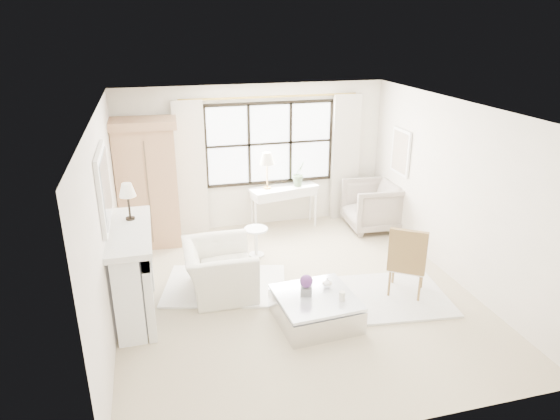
# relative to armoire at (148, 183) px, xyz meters

# --- Properties ---
(floor) EXTENTS (5.50, 5.50, 0.00)m
(floor) POSITION_rel_armoire_xyz_m (1.97, -2.31, -1.14)
(floor) COLOR #C6B593
(floor) RESTS_ON ground
(ceiling) EXTENTS (5.50, 5.50, 0.00)m
(ceiling) POSITION_rel_armoire_xyz_m (1.97, -2.31, 1.56)
(ceiling) COLOR white
(ceiling) RESTS_ON ground
(wall_back) EXTENTS (5.00, 0.00, 5.00)m
(wall_back) POSITION_rel_armoire_xyz_m (1.97, 0.44, 0.21)
(wall_back) COLOR white
(wall_back) RESTS_ON ground
(wall_front) EXTENTS (5.00, 0.00, 5.00)m
(wall_front) POSITION_rel_armoire_xyz_m (1.97, -5.06, 0.21)
(wall_front) COLOR beige
(wall_front) RESTS_ON ground
(wall_left) EXTENTS (0.00, 5.50, 5.50)m
(wall_left) POSITION_rel_armoire_xyz_m (-0.53, -2.31, 0.21)
(wall_left) COLOR beige
(wall_left) RESTS_ON ground
(wall_right) EXTENTS (0.00, 5.50, 5.50)m
(wall_right) POSITION_rel_armoire_xyz_m (4.47, -2.31, 0.21)
(wall_right) COLOR silver
(wall_right) RESTS_ON ground
(window_pane) EXTENTS (2.40, 0.02, 1.50)m
(window_pane) POSITION_rel_armoire_xyz_m (2.27, 0.42, 0.46)
(window_pane) COLOR white
(window_pane) RESTS_ON wall_back
(window_frame) EXTENTS (2.50, 0.04, 1.50)m
(window_frame) POSITION_rel_armoire_xyz_m (2.27, 0.41, 0.46)
(window_frame) COLOR black
(window_frame) RESTS_ON wall_back
(curtain_rod) EXTENTS (3.30, 0.04, 0.04)m
(curtain_rod) POSITION_rel_armoire_xyz_m (2.27, 0.36, 1.33)
(curtain_rod) COLOR #A58539
(curtain_rod) RESTS_ON wall_back
(curtain_left) EXTENTS (0.55, 0.10, 2.47)m
(curtain_left) POSITION_rel_armoire_xyz_m (0.77, 0.34, 0.10)
(curtain_left) COLOR silver
(curtain_left) RESTS_ON ground
(curtain_right) EXTENTS (0.55, 0.10, 2.47)m
(curtain_right) POSITION_rel_armoire_xyz_m (3.77, 0.34, 0.10)
(curtain_right) COLOR beige
(curtain_right) RESTS_ON ground
(fireplace) EXTENTS (0.58, 1.66, 1.26)m
(fireplace) POSITION_rel_armoire_xyz_m (-0.30, -2.31, -0.49)
(fireplace) COLOR silver
(fireplace) RESTS_ON ground
(mirror_frame) EXTENTS (0.05, 1.15, 0.95)m
(mirror_frame) POSITION_rel_armoire_xyz_m (-0.50, -2.31, 0.70)
(mirror_frame) COLOR white
(mirror_frame) RESTS_ON wall_left
(mirror_glass) EXTENTS (0.02, 1.00, 0.80)m
(mirror_glass) POSITION_rel_armoire_xyz_m (-0.47, -2.31, 0.70)
(mirror_glass) COLOR #B4BAC0
(mirror_glass) RESTS_ON wall_left
(art_frame) EXTENTS (0.04, 0.62, 0.82)m
(art_frame) POSITION_rel_armoire_xyz_m (4.44, -0.61, 0.41)
(art_frame) COLOR white
(art_frame) RESTS_ON wall_right
(art_canvas) EXTENTS (0.01, 0.52, 0.72)m
(art_canvas) POSITION_rel_armoire_xyz_m (4.42, -0.61, 0.41)
(art_canvas) COLOR #BDA992
(art_canvas) RESTS_ON wall_right
(mantel_lamp) EXTENTS (0.22, 0.22, 0.51)m
(mantel_lamp) POSITION_rel_armoire_xyz_m (-0.24, -1.98, 0.51)
(mantel_lamp) COLOR black
(mantel_lamp) RESTS_ON fireplace
(armoire) EXTENTS (1.15, 0.75, 2.24)m
(armoire) POSITION_rel_armoire_xyz_m (0.00, 0.00, 0.00)
(armoire) COLOR tan
(armoire) RESTS_ON floor
(console_table) EXTENTS (1.36, 0.70, 0.80)m
(console_table) POSITION_rel_armoire_xyz_m (2.48, 0.18, -0.74)
(console_table) COLOR white
(console_table) RESTS_ON floor
(console_lamp) EXTENTS (0.28, 0.28, 0.69)m
(console_lamp) POSITION_rel_armoire_xyz_m (2.16, 0.18, 0.22)
(console_lamp) COLOR #AE803C
(console_lamp) RESTS_ON console_table
(orchid_plant) EXTENTS (0.34, 0.32, 0.48)m
(orchid_plant) POSITION_rel_armoire_xyz_m (2.78, 0.18, -0.10)
(orchid_plant) COLOR #506946
(orchid_plant) RESTS_ON console_table
(side_table) EXTENTS (0.40, 0.40, 0.51)m
(side_table) POSITION_rel_armoire_xyz_m (1.69, -0.97, -0.81)
(side_table) COLOR silver
(side_table) RESTS_ON floor
(rug_left) EXTENTS (2.05, 1.66, 0.03)m
(rug_left) POSITION_rel_armoire_xyz_m (1.01, -1.88, -1.12)
(rug_left) COLOR white
(rug_left) RESTS_ON floor
(rug_right) EXTENTS (1.93, 1.53, 0.03)m
(rug_right) POSITION_rel_armoire_xyz_m (3.18, -2.80, -1.12)
(rug_right) COLOR silver
(rug_right) RESTS_ON floor
(club_armchair) EXTENTS (1.01, 1.16, 0.74)m
(club_armchair) POSITION_rel_armoire_xyz_m (0.91, -2.03, -0.77)
(club_armchair) COLOR white
(club_armchair) RESTS_ON floor
(wingback_chair) EXTENTS (1.06, 1.04, 0.91)m
(wingback_chair) POSITION_rel_armoire_xyz_m (4.10, -0.34, -0.69)
(wingback_chair) COLOR #A4978A
(wingback_chair) RESTS_ON floor
(french_chair) EXTENTS (0.67, 0.67, 1.08)m
(french_chair) POSITION_rel_armoire_xyz_m (3.52, -2.78, -0.83)
(french_chair) COLOR olive
(french_chair) RESTS_ON floor
(coffee_table) EXTENTS (1.07, 1.07, 0.38)m
(coffee_table) POSITION_rel_armoire_xyz_m (2.03, -3.10, -0.96)
(coffee_table) COLOR silver
(coffee_table) RESTS_ON floor
(planter_box) EXTENTS (0.19, 0.19, 0.11)m
(planter_box) POSITION_rel_armoire_xyz_m (1.92, -3.03, -0.70)
(planter_box) COLOR slate
(planter_box) RESTS_ON coffee_table
(planter_flowers) EXTENTS (0.17, 0.17, 0.17)m
(planter_flowers) POSITION_rel_armoire_xyz_m (1.92, -3.03, -0.56)
(planter_flowers) COLOR #5C2D71
(planter_flowers) RESTS_ON planter_box
(pillar_candle) EXTENTS (0.08, 0.08, 0.12)m
(pillar_candle) POSITION_rel_armoire_xyz_m (2.32, -3.28, -0.70)
(pillar_candle) COLOR silver
(pillar_candle) RESTS_ON coffee_table
(coffee_vase) EXTENTS (0.16, 0.16, 0.14)m
(coffee_vase) POSITION_rel_armoire_xyz_m (2.25, -2.93, -0.69)
(coffee_vase) COLOR white
(coffee_vase) RESTS_ON coffee_table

